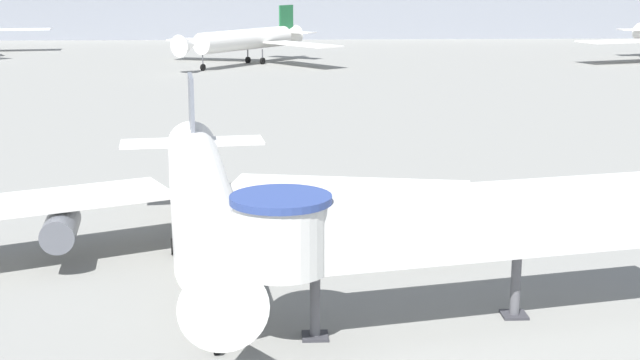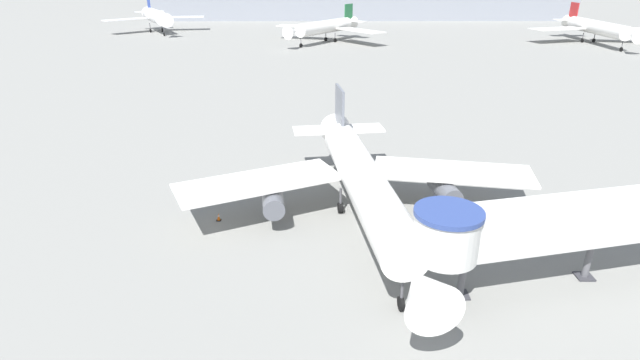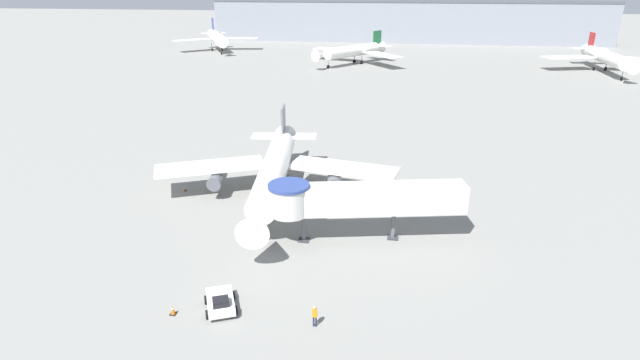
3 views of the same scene
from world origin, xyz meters
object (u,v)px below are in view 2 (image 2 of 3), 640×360
at_px(background_jet_green_tail, 326,27).
at_px(background_jet_blue_tail, 156,16).
at_px(traffic_cone_starboard_wing, 507,215).
at_px(jet_bridge, 541,224).
at_px(traffic_cone_port_wing, 219,217).
at_px(main_airplane, 363,181).
at_px(background_jet_red_tail, 596,27).

distance_m(background_jet_green_tail, background_jet_blue_tail, 58.05).
bearing_deg(traffic_cone_starboard_wing, jet_bridge, -100.79).
bearing_deg(traffic_cone_port_wing, traffic_cone_starboard_wing, 0.31).
bearing_deg(main_airplane, background_jet_red_tail, 47.88).
relative_size(background_jet_blue_tail, background_jet_red_tail, 0.80).
distance_m(traffic_cone_port_wing, background_jet_green_tail, 106.10).
height_order(traffic_cone_port_wing, traffic_cone_starboard_wing, traffic_cone_starboard_wing).
height_order(jet_bridge, background_jet_red_tail, background_jet_red_tail).
xyz_separation_m(main_airplane, traffic_cone_port_wing, (-11.71, 0.36, -3.38)).
xyz_separation_m(main_airplane, background_jet_blue_tail, (-54.38, 128.67, 1.31)).
xyz_separation_m(traffic_cone_starboard_wing, background_jet_red_tail, (59.42, 102.54, 3.97)).
height_order(traffic_cone_starboard_wing, background_jet_blue_tail, background_jet_blue_tail).
distance_m(jet_bridge, traffic_cone_port_wing, 24.23).
distance_m(jet_bridge, background_jet_red_tail, 127.54).
bearing_deg(jet_bridge, background_jet_red_tail, 48.81).
relative_size(traffic_cone_port_wing, background_jet_blue_tail, 0.02).
bearing_deg(main_airplane, traffic_cone_starboard_wing, -5.03).
distance_m(main_airplane, background_jet_green_tail, 105.85).
bearing_deg(traffic_cone_starboard_wing, background_jet_red_tail, 59.91).
relative_size(jet_bridge, traffic_cone_port_wing, 30.55).
xyz_separation_m(jet_bridge, background_jet_green_tail, (-11.31, 114.71, -0.29)).
distance_m(traffic_cone_port_wing, background_jet_blue_tail, 135.30).
relative_size(background_jet_green_tail, background_jet_red_tail, 0.82).
bearing_deg(background_jet_blue_tail, background_jet_green_tail, -50.73).
bearing_deg(traffic_cone_port_wing, jet_bridge, -22.75).
xyz_separation_m(jet_bridge, background_jet_red_tail, (61.20, 111.89, -0.18)).
height_order(main_airplane, background_jet_red_tail, background_jet_red_tail).
height_order(main_airplane, traffic_cone_port_wing, main_airplane).
height_order(jet_bridge, traffic_cone_port_wing, jet_bridge).
relative_size(jet_bridge, background_jet_green_tail, 0.65).
bearing_deg(traffic_cone_port_wing, main_airplane, -1.76).
height_order(main_airplane, background_jet_green_tail, background_jet_green_tail).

